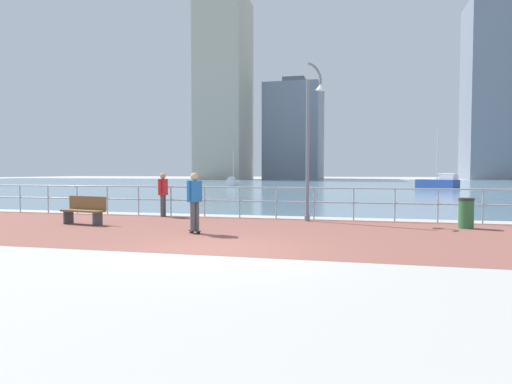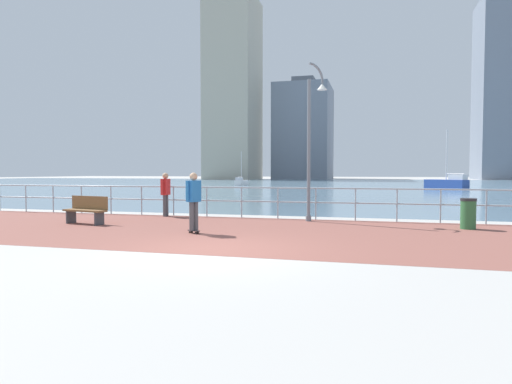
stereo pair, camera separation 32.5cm
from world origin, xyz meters
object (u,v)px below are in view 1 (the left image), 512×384
(skateboarder, at_px, (195,197))
(trash_bin, at_px, (466,213))
(lamppost, at_px, (311,134))
(park_bench, at_px, (84,210))
(sailboat_blue, at_px, (233,182))
(sailboat_teal, at_px, (438,183))
(bystander, at_px, (163,191))

(skateboarder, xyz_separation_m, trash_bin, (7.61, 3.04, -0.55))
(lamppost, relative_size, park_bench, 3.33)
(sailboat_blue, bearing_deg, sailboat_teal, -12.08)
(sailboat_blue, bearing_deg, lamppost, -69.52)
(bystander, bearing_deg, park_bench, -114.96)
(lamppost, xyz_separation_m, trash_bin, (4.84, -0.98, -2.58))
(lamppost, xyz_separation_m, bystander, (-5.71, 0.14, -2.05))
(park_bench, distance_m, sailboat_teal, 39.94)
(trash_bin, relative_size, sailboat_teal, 0.15)
(sailboat_blue, bearing_deg, trash_bin, -64.07)
(skateboarder, bearing_deg, lamppost, 55.49)
(skateboarder, relative_size, sailboat_blue, 0.39)
(skateboarder, xyz_separation_m, sailboat_blue, (-11.68, 42.70, -0.61))
(sailboat_teal, bearing_deg, trash_bin, -97.22)
(trash_bin, distance_m, sailboat_blue, 44.10)
(park_bench, relative_size, sailboat_blue, 0.38)
(bystander, relative_size, park_bench, 1.02)
(lamppost, bearing_deg, park_bench, -158.21)
(lamppost, relative_size, skateboarder, 3.23)
(trash_bin, distance_m, sailboat_teal, 34.87)
(bystander, bearing_deg, trash_bin, -6.07)
(lamppost, bearing_deg, sailboat_teal, 74.65)
(trash_bin, bearing_deg, skateboarder, -158.20)
(park_bench, bearing_deg, sailboat_teal, 65.87)
(bystander, distance_m, park_bench, 3.33)
(bystander, distance_m, trash_bin, 10.63)
(skateboarder, xyz_separation_m, bystander, (-2.94, 4.17, -0.03))
(skateboarder, relative_size, park_bench, 1.03)
(bystander, height_order, park_bench, bystander)
(lamppost, height_order, sailboat_teal, sailboat_teal)
(skateboarder, xyz_separation_m, sailboat_teal, (11.99, 37.64, -0.45))
(skateboarder, relative_size, bystander, 1.01)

